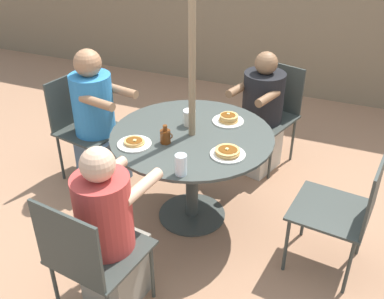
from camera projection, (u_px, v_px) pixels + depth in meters
The scene contains 17 objects.
ground_plane at pixel (192, 215), 3.58m from camera, with size 12.00×12.00×0.00m, color #9E7051.
back_fence at pixel (281, 11), 5.19m from camera, with size 10.00×0.06×1.98m, color #7A664C.
patio_table at pixel (192, 152), 3.28m from camera, with size 1.18×1.18×0.74m.
umbrella_pole at pixel (192, 78), 2.98m from camera, with size 0.05×0.05×2.32m, color #846B4C.
patio_chair_north at pixel (82, 121), 3.85m from camera, with size 0.56×0.56×0.90m.
diner_north at pixel (97, 124), 3.75m from camera, with size 0.55×0.42×1.18m.
patio_chair_east at pixel (89, 253), 2.48m from camera, with size 0.54×0.54×0.90m.
diner_east at pixel (110, 235), 2.62m from camera, with size 0.38×0.54×1.12m.
patio_chair_south at pixel (347, 206), 2.84m from camera, with size 0.53×0.53×0.90m.
patio_chair_west at pixel (271, 108), 4.06m from camera, with size 0.59×0.59×0.90m.
diner_west at pixel (260, 118), 3.96m from camera, with size 0.46×0.54×1.09m.
pancake_plate_a at pixel (134, 143), 3.07m from camera, with size 0.24×0.24×0.05m.
pancake_plate_b at pixel (228, 153), 2.95m from camera, with size 0.24×0.24×0.05m.
pancake_plate_c at pixel (228, 119), 3.36m from camera, with size 0.24×0.24×0.07m.
syrup_bottle at pixel (165, 136), 3.07m from camera, with size 0.09×0.07×0.13m.
coffee_cup at pixel (189, 118), 3.30m from camera, with size 0.09×0.09×0.12m.
drinking_glass_a at pixel (181, 165), 2.73m from camera, with size 0.07×0.07×0.14m, color silver.
Camera 1 is at (1.08, -2.59, 2.29)m, focal length 42.00 mm.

